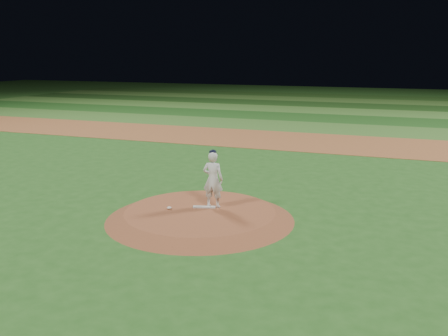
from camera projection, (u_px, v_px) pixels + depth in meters
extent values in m
plane|color=#23551B|center=(200.00, 219.00, 14.62)|extent=(120.00, 120.00, 0.00)
cube|color=brown|center=(300.00, 141.00, 27.40)|extent=(70.00, 6.00, 0.02)
cube|color=#376825|center=(318.00, 128.00, 32.42)|extent=(70.00, 5.00, 0.02)
cube|color=#1B4A17|center=(330.00, 118.00, 36.98)|extent=(70.00, 5.00, 0.02)
cube|color=#3B6F28|center=(339.00, 111.00, 41.55)|extent=(70.00, 5.00, 0.02)
cube|color=#1A3F14|center=(347.00, 105.00, 46.11)|extent=(70.00, 5.00, 0.02)
cube|color=#386625|center=(353.00, 101.00, 50.68)|extent=(70.00, 5.00, 0.02)
cube|color=#214A17|center=(358.00, 97.00, 55.24)|extent=(70.00, 5.00, 0.02)
cone|color=brown|center=(200.00, 215.00, 14.59)|extent=(5.50, 5.50, 0.25)
cube|color=beige|center=(204.00, 207.00, 14.87)|extent=(0.69, 0.36, 0.03)
ellipsoid|color=silver|center=(169.00, 208.00, 14.71)|extent=(0.14, 0.14, 0.08)
imported|color=silver|center=(213.00, 179.00, 14.75)|extent=(0.64, 0.44, 1.69)
ellipsoid|color=black|center=(213.00, 152.00, 14.57)|extent=(0.22, 0.22, 0.15)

